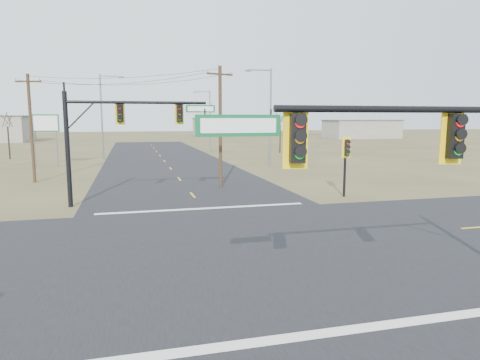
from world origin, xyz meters
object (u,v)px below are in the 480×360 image
at_px(mast_arm_near, 449,153).
at_px(bare_tree_c, 293,117).
at_px(pedestal_signal_ne, 347,153).
at_px(bare_tree_d, 280,119).
at_px(streetlight_a, 269,112).
at_px(mast_arm_far, 122,124).
at_px(bare_tree_b, 7,119).
at_px(streetlight_b, 209,118).
at_px(highway_sign, 45,129).
at_px(streetlight_c, 103,112).
at_px(utility_pole_near, 220,125).
at_px(utility_pole_far, 31,126).

bearing_deg(mast_arm_near, bare_tree_c, 82.59).
height_order(pedestal_signal_ne, bare_tree_d, bare_tree_d).
bearing_deg(streetlight_a, pedestal_signal_ne, -97.28).
distance_m(mast_arm_far, bare_tree_b, 36.62).
distance_m(streetlight_b, bare_tree_b, 27.51).
relative_size(mast_arm_far, bare_tree_d, 1.40).
xyz_separation_m(pedestal_signal_ne, bare_tree_d, (8.09, 35.33, 2.13)).
height_order(highway_sign, streetlight_c, streetlight_c).
xyz_separation_m(mast_arm_near, streetlight_b, (4.59, 57.32, 0.91)).
distance_m(utility_pole_near, bare_tree_d, 32.94).
distance_m(utility_pole_near, streetlight_c, 27.20).
distance_m(mast_arm_near, streetlight_b, 57.51).
xyz_separation_m(mast_arm_far, streetlight_b, (12.38, 39.49, 0.42)).
bearing_deg(streetlight_a, mast_arm_near, -106.60).
relative_size(streetlight_b, bare_tree_c, 1.39).
height_order(utility_pole_near, bare_tree_b, utility_pole_near).
height_order(streetlight_a, streetlight_c, streetlight_c).
bearing_deg(mast_arm_near, mast_arm_far, 123.08).
relative_size(streetlight_a, bare_tree_c, 1.52).
bearing_deg(streetlight_c, utility_pole_near, -80.45).
relative_size(mast_arm_far, utility_pole_near, 0.98).
bearing_deg(utility_pole_far, bare_tree_b, 108.00).
bearing_deg(pedestal_signal_ne, bare_tree_c, 95.67).
relative_size(highway_sign, streetlight_b, 0.60).
height_order(streetlight_c, bare_tree_d, streetlight_c).
bearing_deg(mast_arm_near, utility_pole_near, 101.49).
distance_m(highway_sign, bare_tree_c, 29.79).
distance_m(utility_pole_far, streetlight_b, 34.44).
height_order(mast_arm_near, streetlight_a, streetlight_a).
distance_m(streetlight_c, bare_tree_c, 24.22).
bearing_deg(highway_sign, bare_tree_d, 21.12).
bearing_deg(streetlight_c, utility_pole_far, -114.60).
bearing_deg(highway_sign, utility_pole_near, -48.54).
bearing_deg(streetlight_a, bare_tree_b, 145.20).
xyz_separation_m(highway_sign, streetlight_a, (23.11, -6.17, 1.81)).
bearing_deg(bare_tree_c, streetlight_b, 124.12).
height_order(utility_pole_near, bare_tree_d, utility_pole_near).
relative_size(pedestal_signal_ne, streetlight_c, 0.38).
bearing_deg(mast_arm_far, utility_pole_near, 19.28).
height_order(utility_pole_near, utility_pole_far, utility_pole_near).
distance_m(streetlight_b, bare_tree_d, 11.19).
bearing_deg(streetlight_a, bare_tree_d, 61.07).
bearing_deg(bare_tree_d, bare_tree_b, -179.16).
bearing_deg(streetlight_c, mast_arm_near, -89.03).
relative_size(mast_arm_near, bare_tree_d, 1.64).
height_order(mast_arm_far, streetlight_a, streetlight_a).
bearing_deg(highway_sign, mast_arm_near, -67.06).
xyz_separation_m(utility_pole_near, bare_tree_c, (14.24, 21.46, 0.64)).
bearing_deg(bare_tree_b, pedestal_signal_ne, -50.55).
distance_m(utility_pole_near, streetlight_a, 14.45).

